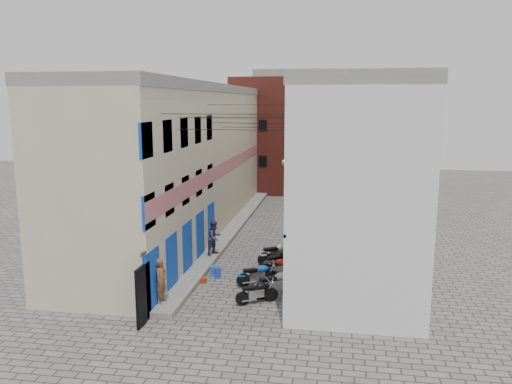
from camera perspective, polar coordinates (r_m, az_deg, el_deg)
The scene contains 21 objects.
ground at distance 18.84m, azimuth -4.78°, elevation -14.75°, with size 90.00×90.00×0.00m, color #5F5B59.
plinth at distance 31.20m, azimuth -2.63°, elevation -4.26°, with size 0.90×26.00×0.25m, color slate.
building_left at distance 31.09m, azimuth -8.02°, elevation 3.80°, with size 5.10×27.00×9.00m.
building_right at distance 29.74m, azimuth 10.73°, elevation 3.44°, with size 5.94×26.00×9.00m.
building_far_brick_left at distance 45.07m, azimuth 1.36°, elevation 6.53°, with size 6.00×6.00×10.00m, color maroon.
building_far_brick_right at distance 46.72m, azimuth 7.81°, elevation 5.34°, with size 5.00×6.00×8.00m, color maroon.
building_far_concrete at distance 50.77m, azimuth 4.57°, elevation 7.49°, with size 8.00×5.00×11.00m, color slate.
far_shopfront at distance 42.49m, azimuth 3.48°, elevation 1.12°, with size 2.00×0.30×2.40m, color black.
overhead_wires at distance 24.56m, azimuth -0.65°, elevation 8.34°, with size 5.80×13.02×1.32m.
motorcycle_a at distance 20.29m, azimuth 0.11°, elevation -11.24°, with size 0.56×1.79×1.04m, color black, non-canonical shape.
motorcycle_b at distance 20.99m, azimuth 2.33°, elevation -10.23°, with size 0.66×2.10×1.21m, color #A2A2A6, non-canonical shape.
motorcycle_c at distance 22.10m, azimuth 0.22°, elevation -9.29°, with size 0.61×1.92×1.11m, color #0B4BB1, non-canonical shape.
motorcycle_d at distance 22.85m, azimuth 2.37°, elevation -8.58°, with size 0.63×1.99×1.15m, color #AF290C, non-canonical shape.
motorcycle_e at distance 23.71m, azimuth 2.95°, elevation -7.78°, with size 0.67×2.11×1.22m, color black, non-canonical shape.
motorcycle_f at distance 24.89m, azimuth 2.52°, elevation -6.86°, with size 0.68×2.15×1.25m, color silver, non-canonical shape.
motorcycle_g at distance 25.64m, azimuth 3.66°, elevation -6.48°, with size 0.62×1.98×1.15m, color black, non-canonical shape.
person_a at distance 19.94m, azimuth -10.78°, elevation -9.91°, with size 0.65×0.43×1.78m, color brown.
person_b at distance 25.61m, azimuth -4.75°, elevation -5.19°, with size 0.86×0.67×1.78m, color #363550.
water_jug_near at distance 23.21m, azimuth -4.40°, elevation -9.18°, with size 0.31×0.31×0.48m, color #2637C2.
water_jug_far at distance 23.48m, azimuth -4.88°, elevation -8.96°, with size 0.30×0.30×0.47m, color #246FB5.
red_crate at distance 22.68m, azimuth -6.19°, elevation -10.02°, with size 0.35×0.26×0.22m, color #AF2B0C.
Camera 1 is at (4.26, -16.53, 7.97)m, focal length 35.00 mm.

